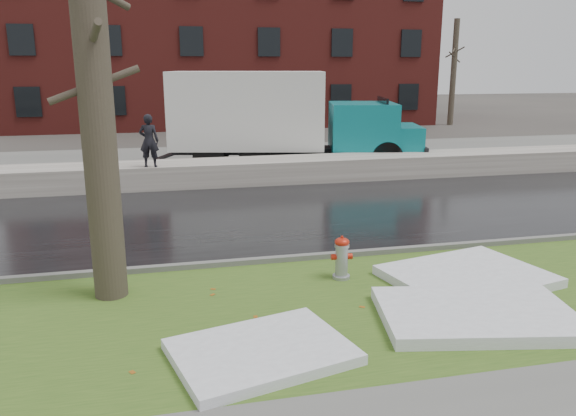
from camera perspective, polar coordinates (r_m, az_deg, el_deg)
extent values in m
plane|color=#47423D|center=(9.94, 0.94, -7.52)|extent=(120.00, 120.00, 0.00)
cube|color=#33531B|center=(8.83, 2.91, -10.32)|extent=(60.00, 4.50, 0.04)
cube|color=black|center=(14.13, -3.42, -0.83)|extent=(60.00, 7.00, 0.03)
cube|color=slate|center=(22.38, -7.06, 4.71)|extent=(60.00, 9.00, 0.03)
cube|color=slate|center=(10.83, -0.32, -5.26)|extent=(60.00, 0.15, 0.14)
cube|color=#BBB4AB|center=(18.11, -5.65, 3.65)|extent=(60.00, 1.60, 0.75)
cube|color=maroon|center=(39.21, -6.99, 16.08)|extent=(26.00, 12.00, 10.00)
cylinder|color=brown|center=(35.17, -19.58, 12.76)|extent=(0.36, 0.36, 6.50)
cylinder|color=brown|center=(35.17, -19.71, 14.30)|extent=(0.84, 1.62, 0.73)
cylinder|color=brown|center=(35.20, -19.83, 15.76)|extent=(1.08, 1.26, 0.66)
cylinder|color=brown|center=(35.17, -19.62, 13.33)|extent=(1.40, 0.61, 0.63)
cylinder|color=brown|center=(37.67, 16.46, 13.04)|extent=(0.36, 0.36, 6.50)
cylinder|color=brown|center=(37.67, 16.57, 14.48)|extent=(0.84, 1.62, 0.73)
cylinder|color=brown|center=(37.69, 16.67, 15.84)|extent=(1.08, 1.26, 0.66)
cylinder|color=brown|center=(37.66, 16.50, 13.57)|extent=(1.40, 0.61, 0.63)
cylinder|color=#9A9CA2|center=(9.93, 5.47, -5.30)|extent=(0.24, 0.24, 0.67)
ellipsoid|color=#AF1E0E|center=(9.82, 5.51, -3.46)|extent=(0.28, 0.28, 0.16)
cylinder|color=#AF1E0E|center=(9.80, 5.52, -2.98)|extent=(0.05, 0.05, 0.05)
cylinder|color=#AF1E0E|center=(9.88, 4.69, -4.98)|extent=(0.11, 0.11, 0.11)
cylinder|color=#AF1E0E|center=(9.94, 6.26, -4.90)|extent=(0.11, 0.11, 0.11)
cylinder|color=#9A9CA2|center=(10.04, 5.30, -4.68)|extent=(0.14, 0.11, 0.13)
cylinder|color=brown|center=(9.06, -19.01, 11.16)|extent=(0.61, 0.61, 6.56)
cylinder|color=brown|center=(9.05, -19.36, 15.30)|extent=(0.50, 1.60, 0.68)
cylinder|color=brown|center=(9.05, -19.06, 11.75)|extent=(1.36, 0.33, 0.59)
cube|color=black|center=(20.85, -0.43, 5.91)|extent=(8.12, 2.79, 0.22)
cube|color=silver|center=(20.74, -4.13, 9.91)|extent=(5.89, 3.68, 2.73)
cube|color=#0D767D|center=(20.92, 7.57, 8.19)|extent=(2.81, 2.89, 1.72)
cube|color=#0D767D|center=(21.21, 11.49, 7.01)|extent=(1.68, 2.44, 0.91)
cube|color=black|center=(20.97, 9.57, 9.80)|extent=(0.53, 1.99, 0.91)
cube|color=black|center=(21.44, -13.02, 4.88)|extent=(1.96, 1.57, 0.68)
cylinder|color=black|center=(20.12, 10.02, 5.09)|extent=(1.15, 0.54, 1.11)
cylinder|color=black|center=(22.20, 9.08, 5.98)|extent=(1.15, 0.54, 1.11)
cylinder|color=black|center=(19.85, -3.39, 5.16)|extent=(1.15, 0.54, 1.11)
cylinder|color=black|center=(21.95, -3.07, 6.04)|extent=(1.15, 0.54, 1.11)
cylinder|color=black|center=(20.01, -8.04, 5.12)|extent=(1.15, 0.54, 1.11)
cylinder|color=black|center=(22.09, -7.30, 6.00)|extent=(1.15, 0.54, 1.11)
imported|color=black|center=(17.20, -13.94, 6.66)|extent=(0.63, 0.48, 1.57)
cube|color=white|center=(10.35, 17.72, -6.62)|extent=(2.98, 2.53, 0.16)
cube|color=white|center=(7.47, -2.70, -14.37)|extent=(2.53, 2.09, 0.14)
cube|color=white|center=(8.86, 18.60, -10.22)|extent=(3.09, 2.30, 0.18)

